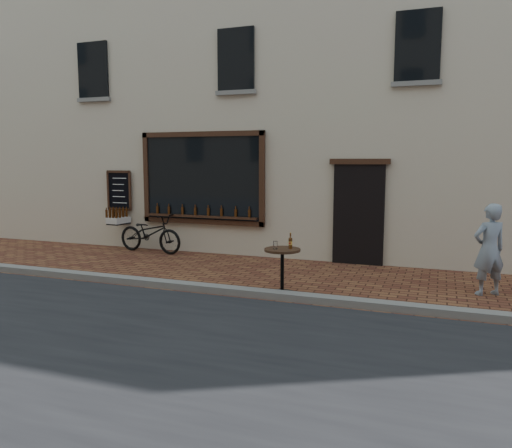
% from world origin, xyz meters
% --- Properties ---
extents(ground, '(90.00, 90.00, 0.00)m').
position_xyz_m(ground, '(0.00, 0.00, 0.00)').
color(ground, '#54271B').
rests_on(ground, ground).
extents(kerb, '(90.00, 0.25, 0.12)m').
position_xyz_m(kerb, '(0.00, 0.20, 0.06)').
color(kerb, slate).
rests_on(kerb, ground).
extents(shop_building, '(28.00, 6.20, 10.00)m').
position_xyz_m(shop_building, '(0.00, 6.50, 5.00)').
color(shop_building, '#C0B597').
rests_on(shop_building, ground).
extents(cargo_bicycle, '(2.22, 0.84, 1.03)m').
position_xyz_m(cargo_bicycle, '(-3.21, 3.07, 0.49)').
color(cargo_bicycle, black).
rests_on(cargo_bicycle, ground).
extents(bistro_table, '(0.62, 0.62, 1.06)m').
position_xyz_m(bistro_table, '(1.09, 0.50, 0.57)').
color(bistro_table, black).
rests_on(bistro_table, ground).
extents(pedestrian, '(0.69, 0.61, 1.58)m').
position_xyz_m(pedestrian, '(4.39, 1.68, 0.79)').
color(pedestrian, gray).
rests_on(pedestrian, ground).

